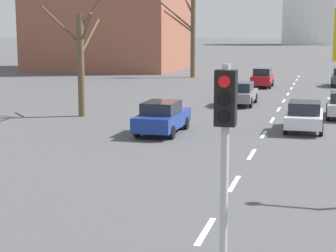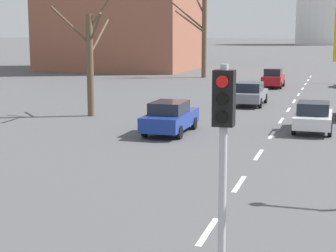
{
  "view_description": "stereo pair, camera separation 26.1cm",
  "coord_description": "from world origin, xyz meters",
  "views": [
    {
      "loc": [
        2.61,
        -4.57,
        4.81
      ],
      "look_at": [
        -0.29,
        5.88,
        2.97
      ],
      "focal_mm": 60.0,
      "sensor_mm": 36.0,
      "label": 1
    },
    {
      "loc": [
        2.86,
        -4.5,
        4.81
      ],
      "look_at": [
        -0.29,
        5.88,
        2.97
      ],
      "focal_mm": 60.0,
      "sensor_mm": 36.0,
      "label": 2
    }
  ],
  "objects": [
    {
      "name": "lane_stripe_1",
      "position": [
        0.0,
        8.25,
        0.0
      ],
      "size": [
        0.16,
        2.0,
        0.01
      ],
      "primitive_type": "cube",
      "color": "silver",
      "rests_on": "ground_plane"
    },
    {
      "name": "lane_stripe_2",
      "position": [
        0.0,
        12.75,
        0.0
      ],
      "size": [
        0.16,
        2.0,
        0.01
      ],
      "primitive_type": "cube",
      "color": "silver",
      "rests_on": "ground_plane"
    },
    {
      "name": "lane_stripe_3",
      "position": [
        0.0,
        17.25,
        0.0
      ],
      "size": [
        0.16,
        2.0,
        0.01
      ],
      "primitive_type": "cube",
      "color": "silver",
      "rests_on": "ground_plane"
    },
    {
      "name": "lane_stripe_4",
      "position": [
        0.0,
        21.75,
        0.0
      ],
      "size": [
        0.16,
        2.0,
        0.01
      ],
      "primitive_type": "cube",
      "color": "silver",
      "rests_on": "ground_plane"
    },
    {
      "name": "lane_stripe_5",
      "position": [
        0.0,
        26.25,
        0.0
      ],
      "size": [
        0.16,
        2.0,
        0.01
      ],
      "primitive_type": "cube",
      "color": "silver",
      "rests_on": "ground_plane"
    },
    {
      "name": "lane_stripe_6",
      "position": [
        0.0,
        30.75,
        0.0
      ],
      "size": [
        0.16,
        2.0,
        0.01
      ],
      "primitive_type": "cube",
      "color": "silver",
      "rests_on": "ground_plane"
    },
    {
      "name": "lane_stripe_7",
      "position": [
        0.0,
        35.25,
        0.0
      ],
      "size": [
        0.16,
        2.0,
        0.01
      ],
      "primitive_type": "cube",
      "color": "silver",
      "rests_on": "ground_plane"
    },
    {
      "name": "lane_stripe_8",
      "position": [
        0.0,
        39.75,
        0.0
      ],
      "size": [
        0.16,
        2.0,
        0.01
      ],
      "primitive_type": "cube",
      "color": "silver",
      "rests_on": "ground_plane"
    },
    {
      "name": "lane_stripe_9",
      "position": [
        0.0,
        44.25,
        0.0
      ],
      "size": [
        0.16,
        2.0,
        0.01
      ],
      "primitive_type": "cube",
      "color": "silver",
      "rests_on": "ground_plane"
    },
    {
      "name": "lane_stripe_10",
      "position": [
        0.0,
        48.75,
        0.0
      ],
      "size": [
        0.16,
        2.0,
        0.01
      ],
      "primitive_type": "cube",
      "color": "silver",
      "rests_on": "ground_plane"
    },
    {
      "name": "lane_stripe_11",
      "position": [
        0.0,
        53.25,
        0.0
      ],
      "size": [
        0.16,
        2.0,
        0.01
      ],
      "primitive_type": "cube",
      "color": "silver",
      "rests_on": "ground_plane"
    },
    {
      "name": "lane_stripe_12",
      "position": [
        0.0,
        57.75,
        0.0
      ],
      "size": [
        0.16,
        2.0,
        0.01
      ],
      "primitive_type": "cube",
      "color": "silver",
      "rests_on": "ground_plane"
    },
    {
      "name": "traffic_signal_centre_tall",
      "position": [
        1.02,
        4.84,
        2.99
      ],
      "size": [
        0.36,
        0.34,
        4.26
      ],
      "color": "#B2B2B7",
      "rests_on": "ground_plane"
    },
    {
      "name": "sedan_near_left",
      "position": [
        -2.67,
        32.22,
        0.78
      ],
      "size": [
        1.96,
        4.34,
        1.52
      ],
      "color": "slate",
      "rests_on": "ground_plane"
    },
    {
      "name": "sedan_mid_centre",
      "position": [
        -2.52,
        44.58,
        0.83
      ],
      "size": [
        1.73,
        3.99,
        1.67
      ],
      "color": "maroon",
      "rests_on": "ground_plane"
    },
    {
      "name": "sedan_far_left",
      "position": [
        -4.71,
        20.78,
        0.78
      ],
      "size": [
        1.85,
        4.33,
        1.55
      ],
      "color": "navy",
      "rests_on": "ground_plane"
    },
    {
      "name": "sedan_distant_centre",
      "position": [
        1.8,
        23.2,
        0.75
      ],
      "size": [
        1.81,
        3.88,
        1.47
      ],
      "color": "silver",
      "rests_on": "ground_plane"
    },
    {
      "name": "bare_tree_left_near",
      "position": [
        -10.95,
        53.45,
        4.79
      ],
      "size": [
        3.62,
        3.77,
        10.36
      ],
      "color": "brown",
      "rests_on": "ground_plane"
    },
    {
      "name": "bare_tree_left_far",
      "position": [
        -10.67,
        24.86,
        3.36
      ],
      "size": [
        3.32,
        3.99,
        7.13
      ],
      "color": "brown",
      "rests_on": "ground_plane"
    }
  ]
}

